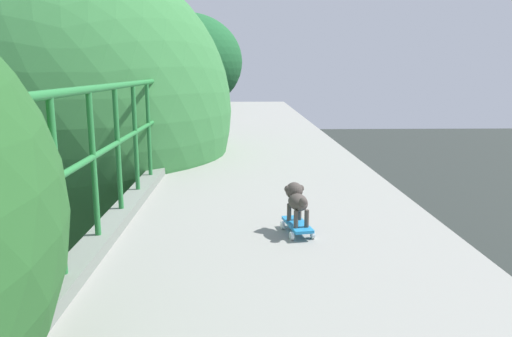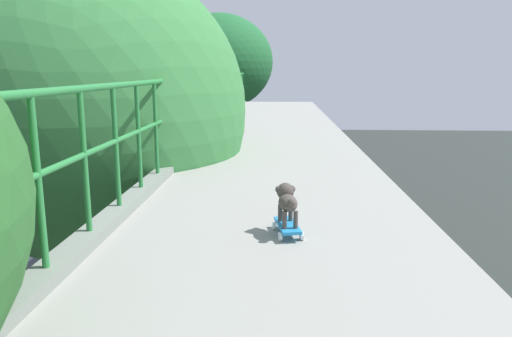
% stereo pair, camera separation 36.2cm
% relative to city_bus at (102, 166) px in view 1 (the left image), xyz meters
% --- Properties ---
extents(green_railing, '(0.20, 33.52, 1.19)m').
position_rel_city_bus_xyz_m(green_railing, '(7.69, -27.20, 4.90)').
color(green_railing, gray).
rests_on(green_railing, overpass_deck).
extents(city_bus, '(2.58, 10.66, 3.00)m').
position_rel_city_bus_xyz_m(city_bus, '(0.00, 0.00, 0.00)').
color(city_bus, '#AF1718').
rests_on(city_bus, ground).
extents(roadside_tree_mid, '(4.99, 4.99, 9.42)m').
position_rel_city_bus_xyz_m(roadside_tree_mid, '(6.09, -21.93, 5.20)').
color(roadside_tree_mid, '#4D3723').
rests_on(roadside_tree_mid, ground).
extents(roadside_tree_far, '(3.85, 3.85, 7.30)m').
position_rel_city_bus_xyz_m(roadside_tree_far, '(5.97, -11.21, 3.90)').
color(roadside_tree_far, '#484327').
rests_on(roadside_tree_far, ground).
extents(roadside_tree_farthest, '(5.44, 5.44, 10.44)m').
position_rel_city_bus_xyz_m(roadside_tree_farthest, '(6.05, -4.54, 6.23)').
color(roadside_tree_farthest, '#523B1F').
rests_on(roadside_tree_farthest, ground).
extents(toy_skateboard, '(0.25, 0.44, 0.09)m').
position_rel_city_bus_xyz_m(toy_skateboard, '(9.20, -25.91, 4.68)').
color(toy_skateboard, '#2284C6').
rests_on(toy_skateboard, overpass_deck).
extents(small_dog, '(0.20, 0.37, 0.31)m').
position_rel_city_bus_xyz_m(small_dog, '(9.20, -25.89, 4.90)').
color(small_dog, '#47403A').
rests_on(small_dog, toy_skateboard).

